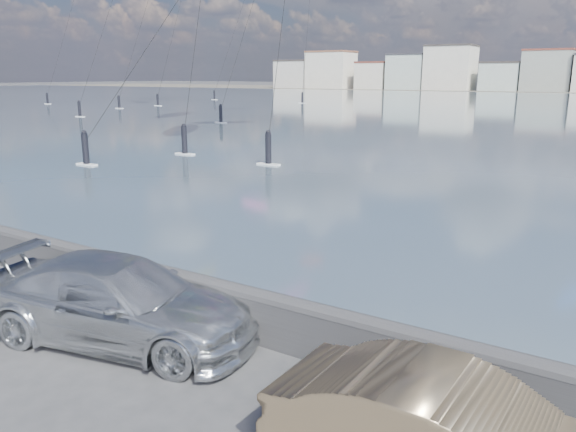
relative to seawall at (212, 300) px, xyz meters
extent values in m
plane|color=#333335|center=(0.00, -2.70, -0.58)|extent=(700.00, 700.00, 0.00)
cube|color=#28282B|center=(0.00, 0.00, -0.13)|extent=(400.00, 0.35, 0.90)
cylinder|color=#28282B|center=(0.00, 0.00, 0.32)|extent=(400.00, 0.36, 0.36)
cube|color=beige|center=(-112.00, 183.30, 4.42)|extent=(14.00, 11.00, 10.00)
cube|color=#383330|center=(-112.00, 183.30, 9.72)|extent=(14.28, 11.22, 0.60)
cube|color=silver|center=(-96.50, 183.30, 5.92)|extent=(16.00, 12.00, 13.00)
cube|color=brown|center=(-96.50, 183.30, 12.72)|extent=(16.32, 12.24, 0.60)
cube|color=silver|center=(-79.00, 183.30, 3.92)|extent=(11.00, 10.00, 9.00)
cube|color=brown|center=(-79.00, 183.30, 8.72)|extent=(11.22, 10.20, 0.60)
cube|color=#B7C6BC|center=(-66.00, 183.30, 5.17)|extent=(13.00, 11.00, 11.50)
cube|color=#2D2D33|center=(-66.00, 183.30, 11.22)|extent=(13.26, 11.22, 0.60)
cube|color=silver|center=(-51.50, 183.30, 6.42)|extent=(15.00, 12.00, 14.00)
cube|color=#383330|center=(-51.50, 183.30, 13.72)|extent=(15.30, 12.24, 0.60)
cube|color=#B7C6BC|center=(-35.00, 183.30, 3.67)|extent=(12.00, 10.00, 8.50)
cube|color=#383330|center=(-35.00, 183.30, 8.22)|extent=(12.24, 10.20, 0.60)
cube|color=gray|center=(-21.50, 183.30, 5.42)|extent=(14.00, 11.00, 12.00)
cube|color=brown|center=(-21.50, 183.30, 11.72)|extent=(14.28, 11.22, 0.60)
imported|color=silver|center=(-1.12, -1.39, 0.22)|extent=(5.89, 3.44, 1.60)
cube|color=white|center=(-52.01, 36.76, -0.53)|extent=(1.40, 0.42, 0.08)
cylinder|color=black|center=(-52.01, 36.76, 0.37)|extent=(0.36, 0.36, 1.70)
sphere|color=black|center=(-52.01, 36.76, 1.27)|extent=(0.28, 0.28, 0.28)
cube|color=white|center=(-19.77, 12.43, -0.53)|extent=(1.40, 0.42, 0.08)
cylinder|color=black|center=(-19.77, 12.43, 0.37)|extent=(0.36, 0.36, 1.70)
sphere|color=black|center=(-19.77, 12.43, 1.27)|extent=(0.28, 0.28, 0.28)
cylinder|color=black|center=(-19.86, 18.39, 6.79)|extent=(0.21, 11.94, 12.16)
cube|color=white|center=(-69.50, 83.15, -0.53)|extent=(1.40, 0.42, 0.08)
cylinder|color=black|center=(-69.50, 83.15, 0.37)|extent=(0.36, 0.36, 1.70)
sphere|color=black|center=(-69.50, 83.15, 1.27)|extent=(0.28, 0.28, 0.28)
cylinder|color=black|center=(-70.21, 90.89, 12.81)|extent=(1.46, 15.51, 24.19)
cube|color=white|center=(-62.22, 59.94, -0.53)|extent=(1.40, 0.42, 0.08)
cylinder|color=black|center=(-62.22, 59.94, 0.37)|extent=(0.36, 0.36, 1.70)
sphere|color=black|center=(-62.22, 59.94, 1.27)|extent=(0.28, 0.28, 0.28)
cube|color=white|center=(-61.76, 51.40, -0.53)|extent=(1.40, 0.42, 0.08)
cylinder|color=black|center=(-61.76, 51.40, 0.37)|extent=(0.36, 0.36, 1.70)
sphere|color=black|center=(-61.76, 51.40, 1.27)|extent=(0.28, 0.28, 0.28)
cube|color=white|center=(-82.76, 53.66, -0.53)|extent=(1.40, 0.42, 0.08)
cylinder|color=black|center=(-82.76, 53.66, 0.37)|extent=(0.36, 0.36, 1.70)
sphere|color=black|center=(-82.76, 53.66, 1.27)|extent=(0.28, 0.28, 0.28)
cube|color=white|center=(-18.08, 18.73, -0.53)|extent=(1.40, 0.42, 0.08)
cylinder|color=black|center=(-18.08, 18.73, 0.37)|extent=(0.36, 0.36, 1.70)
sphere|color=black|center=(-18.08, 18.73, 1.27)|extent=(0.28, 0.28, 0.28)
cube|color=white|center=(-11.09, 18.09, -0.53)|extent=(1.40, 0.42, 0.08)
cylinder|color=black|center=(-11.09, 18.09, 0.37)|extent=(0.36, 0.36, 1.70)
sphere|color=black|center=(-11.09, 18.09, 1.27)|extent=(0.28, 0.28, 0.28)
cube|color=white|center=(-46.58, 80.29, -0.53)|extent=(1.40, 0.42, 0.08)
cylinder|color=black|center=(-46.58, 80.29, 0.37)|extent=(0.36, 0.36, 1.70)
sphere|color=black|center=(-46.58, 80.29, 1.27)|extent=(0.28, 0.28, 0.28)
cylinder|color=black|center=(-47.28, 83.64, 16.07)|extent=(1.44, 6.73, 30.70)
cube|color=white|center=(-31.86, 39.23, -0.53)|extent=(1.40, 0.42, 0.08)
cylinder|color=black|center=(-31.86, 39.23, 0.37)|extent=(0.36, 0.36, 1.70)
sphere|color=black|center=(-31.86, 39.23, 1.27)|extent=(0.28, 0.28, 0.28)
cylinder|color=black|center=(-30.97, 43.98, 11.61)|extent=(1.81, 9.53, 21.79)
camera|label=1|loc=(7.00, -8.06, 4.42)|focal=35.00mm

